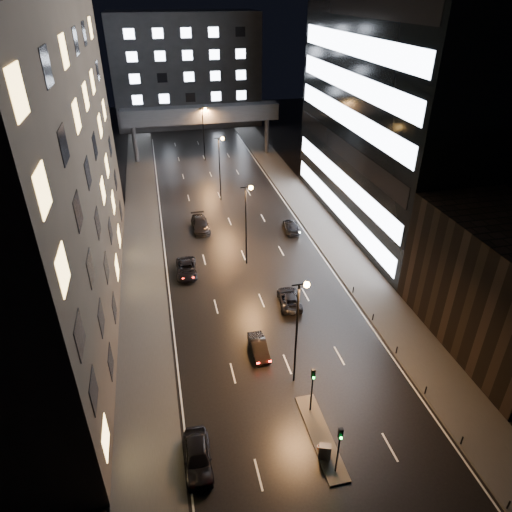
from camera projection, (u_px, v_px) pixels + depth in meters
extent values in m
plane|color=black|center=(230.00, 221.00, 66.40)|extent=(160.00, 160.00, 0.00)
cube|color=#383533|center=(142.00, 247.00, 59.76)|extent=(5.00, 110.00, 0.15)
cube|color=#383533|center=(323.00, 227.00, 64.55)|extent=(5.00, 110.00, 0.15)
cube|color=black|center=(505.00, 288.00, 41.14)|extent=(10.00, 18.00, 12.00)
cube|color=black|center=(429.00, 52.00, 56.41)|extent=(20.00, 36.00, 45.00)
cube|color=#333335|center=(186.00, 70.00, 108.79)|extent=(34.00, 14.00, 25.00)
cube|color=#333335|center=(201.00, 114.00, 87.29)|extent=(30.00, 3.00, 3.00)
cylinder|color=#333335|center=(135.00, 144.00, 87.34)|extent=(0.80, 0.80, 7.00)
cylinder|color=#333335|center=(267.00, 136.00, 92.32)|extent=(0.80, 0.80, 7.00)
cube|color=#383533|center=(321.00, 436.00, 34.49)|extent=(1.60, 8.00, 0.15)
cylinder|color=black|center=(311.00, 394.00, 35.66)|extent=(0.12, 0.12, 3.50)
cube|color=black|center=(313.00, 374.00, 34.55)|extent=(0.28, 0.22, 0.90)
sphere|color=#0CFF33|center=(314.00, 378.00, 34.57)|extent=(0.18, 0.18, 0.18)
cylinder|color=black|center=(338.00, 455.00, 31.04)|extent=(0.12, 0.12, 3.50)
cube|color=black|center=(341.00, 433.00, 29.93)|extent=(0.28, 0.22, 0.90)
sphere|color=#0CFF33|center=(341.00, 438.00, 29.95)|extent=(0.18, 0.18, 0.18)
cylinder|color=black|center=(508.00, 506.00, 29.47)|extent=(0.12, 0.12, 0.90)
cylinder|color=black|center=(462.00, 441.00, 33.68)|extent=(0.12, 0.12, 0.90)
cylinder|color=black|center=(425.00, 391.00, 37.88)|extent=(0.12, 0.12, 0.90)
cylinder|color=black|center=(397.00, 351.00, 42.08)|extent=(0.12, 0.12, 0.90)
cylinder|color=black|center=(373.00, 318.00, 46.28)|extent=(0.12, 0.12, 0.90)
cylinder|color=black|center=(353.00, 290.00, 50.48)|extent=(0.12, 0.12, 0.90)
cylinder|color=black|center=(296.00, 336.00, 36.98)|extent=(0.18, 0.18, 10.00)
cylinder|color=black|center=(299.00, 285.00, 34.44)|extent=(1.20, 0.12, 0.12)
sphere|color=#FF9E38|center=(307.00, 285.00, 34.60)|extent=(0.50, 0.50, 0.50)
cylinder|color=black|center=(246.00, 227.00, 53.78)|extent=(0.18, 0.18, 10.00)
cylinder|color=black|center=(246.00, 187.00, 51.24)|extent=(1.20, 0.12, 0.12)
sphere|color=#FF9E38|center=(251.00, 188.00, 51.41)|extent=(0.50, 0.50, 0.50)
cylinder|color=black|center=(220.00, 170.00, 70.58)|extent=(0.18, 0.18, 10.00)
cylinder|color=black|center=(218.00, 138.00, 68.05)|extent=(1.20, 0.12, 0.12)
sphere|color=#FF9E38|center=(222.00, 139.00, 68.21)|extent=(0.50, 0.50, 0.50)
cylinder|color=black|center=(204.00, 135.00, 87.39)|extent=(0.18, 0.18, 10.00)
cylinder|color=black|center=(202.00, 108.00, 84.85)|extent=(1.20, 0.12, 0.12)
sphere|color=#FF9E38|center=(205.00, 109.00, 85.02)|extent=(0.50, 0.50, 0.50)
imported|color=black|center=(198.00, 456.00, 32.16)|extent=(2.06, 4.84, 1.63)
imported|color=black|center=(259.00, 347.00, 42.18)|extent=(1.42, 4.02, 1.32)
imported|color=black|center=(186.00, 269.00, 53.86)|extent=(2.61, 5.21, 1.42)
imported|color=black|center=(200.00, 224.00, 63.76)|extent=(2.38, 5.60, 1.61)
imported|color=black|center=(289.00, 299.00, 48.74)|extent=(2.77, 5.02, 1.33)
imported|color=black|center=(291.00, 226.00, 63.50)|extent=(2.55, 4.93, 1.37)
cube|color=#535255|center=(325.00, 451.00, 32.53)|extent=(0.97, 0.76, 1.29)
cone|color=#E33D0B|center=(319.00, 447.00, 33.44)|extent=(0.39, 0.39, 0.56)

